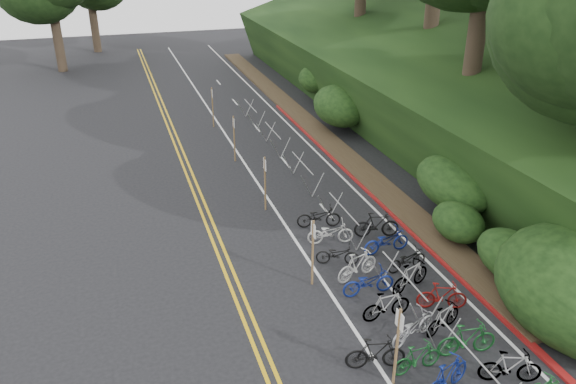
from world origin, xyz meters
name	(u,v)px	position (x,y,z in m)	size (l,w,h in m)	color
road_markings	(272,219)	(0.63, 10.10, 0.00)	(7.47, 80.00, 0.01)	gold
red_curb	(362,185)	(5.70, 12.00, 0.05)	(0.25, 28.00, 0.10)	maroon
embankment	(425,86)	(12.96, 19.04, 2.57)	(14.30, 48.14, 9.11)	black
bike_rack_front	(469,362)	(2.86, -0.83, 0.88)	(1.17, 2.81, 1.23)	#A4A4A4
bike_racks_rest	(302,169)	(3.00, 13.00, 0.85)	(1.14, 23.00, 1.17)	#A4A4A4
signpost_near	(397,342)	(1.10, -0.11, 1.41)	(0.08, 0.40, 2.46)	brown
signposts_rest	(248,156)	(0.60, 14.00, 1.43)	(0.08, 18.40, 2.50)	brown
bike_front	(376,353)	(0.87, 0.58, 0.52)	(1.72, 0.49, 1.03)	black
bike_valet	(408,298)	(3.00, 2.63, 0.50)	(3.28, 13.74, 1.09)	black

